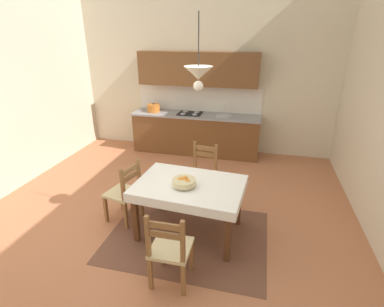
{
  "coord_description": "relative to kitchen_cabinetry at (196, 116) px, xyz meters",
  "views": [
    {
      "loc": [
        1.27,
        -3.11,
        2.56
      ],
      "look_at": [
        0.47,
        0.18,
        1.15
      ],
      "focal_mm": 27.18,
      "sensor_mm": 36.0,
      "label": 1
    }
  ],
  "objects": [
    {
      "name": "ground_plane",
      "position": [
        0.13,
        -3.01,
        -0.91
      ],
      "size": [
        6.22,
        7.17,
        0.1
      ],
      "primitive_type": "cube",
      "color": "#B7704C"
    },
    {
      "name": "dining_table",
      "position": [
        0.58,
        -2.91,
        -0.23
      ],
      "size": [
        1.46,
        1.06,
        0.75
      ],
      "color": "#56331C",
      "rests_on": "ground_plane"
    },
    {
      "name": "area_rug",
      "position": [
        0.58,
        -3.01,
        -0.85
      ],
      "size": [
        2.1,
        1.6,
        0.01
      ],
      "primitive_type": "cube",
      "color": "brown",
      "rests_on": "ground_plane"
    },
    {
      "name": "fruit_bowl",
      "position": [
        0.53,
        -2.98,
        -0.04
      ],
      "size": [
        0.3,
        0.3,
        0.12
      ],
      "color": "beige",
      "rests_on": "dining_table"
    },
    {
      "name": "dining_chair_camera_side",
      "position": [
        0.59,
        -3.81,
        -0.41
      ],
      "size": [
        0.42,
        0.42,
        0.93
      ],
      "color": "#D1BC89",
      "rests_on": "ground_plane"
    },
    {
      "name": "dining_chair_tv_side",
      "position": [
        -0.4,
        -2.84,
        -0.41
      ],
      "size": [
        0.5,
        0.5,
        0.93
      ],
      "color": "#D1BC89",
      "rests_on": "ground_plane"
    },
    {
      "name": "dining_chair_kitchen_side",
      "position": [
        0.56,
        -1.99,
        -0.41
      ],
      "size": [
        0.48,
        0.48,
        0.93
      ],
      "color": "#D1BC89",
      "rests_on": "ground_plane"
    },
    {
      "name": "kitchen_cabinetry",
      "position": [
        0.0,
        0.0,
        0.0
      ],
      "size": [
        2.83,
        0.63,
        2.2
      ],
      "color": "brown",
      "rests_on": "ground_plane"
    },
    {
      "name": "wall_back",
      "position": [
        0.13,
        0.33,
        1.23
      ],
      "size": [
        6.22,
        0.12,
        4.16
      ],
      "primitive_type": "cube",
      "color": "beige",
      "rests_on": "ground_plane"
    },
    {
      "name": "pendant_lamp",
      "position": [
        0.69,
        -2.94,
        1.29
      ],
      "size": [
        0.32,
        0.32,
        0.8
      ],
      "color": "black"
    }
  ]
}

